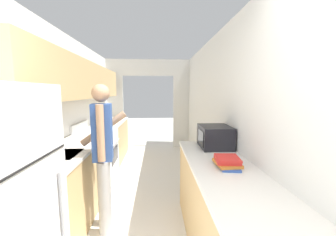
{
  "coord_description": "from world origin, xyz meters",
  "views": [
    {
      "loc": [
        0.23,
        -0.5,
        1.61
      ],
      "look_at": [
        0.43,
        3.01,
        1.16
      ],
      "focal_mm": 22.0,
      "sensor_mm": 36.0,
      "label": 1
    }
  ],
  "objects_px": {
    "book_stack": "(228,162)",
    "person": "(103,154)",
    "range_oven": "(98,155)",
    "microwave": "(215,137)"
  },
  "relations": [
    {
      "from": "person",
      "to": "microwave",
      "type": "distance_m",
      "value": 1.35
    },
    {
      "from": "person",
      "to": "microwave",
      "type": "bearing_deg",
      "value": -89.5
    },
    {
      "from": "book_stack",
      "to": "person",
      "type": "bearing_deg",
      "value": 158.76
    },
    {
      "from": "range_oven",
      "to": "person",
      "type": "relative_size",
      "value": 0.62
    },
    {
      "from": "range_oven",
      "to": "microwave",
      "type": "bearing_deg",
      "value": -34.09
    },
    {
      "from": "range_oven",
      "to": "book_stack",
      "type": "distance_m",
      "value": 2.63
    },
    {
      "from": "range_oven",
      "to": "microwave",
      "type": "height_order",
      "value": "microwave"
    },
    {
      "from": "microwave",
      "to": "range_oven",
      "type": "bearing_deg",
      "value": 145.91
    },
    {
      "from": "range_oven",
      "to": "book_stack",
      "type": "xyz_separation_m",
      "value": [
        1.74,
        -1.91,
        0.5
      ]
    },
    {
      "from": "person",
      "to": "book_stack",
      "type": "bearing_deg",
      "value": -118.91
    }
  ]
}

